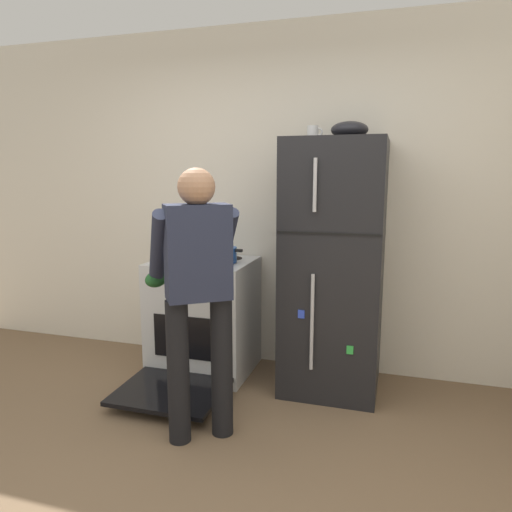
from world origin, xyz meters
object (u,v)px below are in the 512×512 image
stove_range (203,318)px  coffee_mug (313,133)px  pepper_mill (179,242)px  mixing_bowl (350,130)px  person_cook (197,282)px  red_pot (220,255)px  refrigerator (334,267)px

stove_range → coffee_mug: coffee_mug is taller
pepper_mill → mixing_bowl: (1.39, -0.20, 0.86)m
stove_range → person_cook: size_ratio=0.76×
person_cook → red_pot: 0.87m
coffee_mug → pepper_mill: (-1.14, 0.15, -0.85)m
refrigerator → red_pot: refrigerator is taller
pepper_mill → mixing_bowl: mixing_bowl is taller
coffee_mug → mixing_bowl: mixing_bowl is taller
coffee_mug → mixing_bowl: 0.26m
refrigerator → pepper_mill: refrigerator is taller
red_pot → coffee_mug: (0.68, 0.10, 0.89)m
stove_range → mixing_bowl: 1.79m
pepper_mill → red_pot: bearing=-28.5°
pepper_mill → mixing_bowl: size_ratio=0.76×
coffee_mug → stove_range: bearing=-175.4°
mixing_bowl → coffee_mug: bearing=169.0°
person_cook → red_pot: (-0.19, 0.85, 0.01)m
stove_range → person_cook: bearing=-68.3°
person_cook → pepper_mill: size_ratio=8.38×
red_pot → mixing_bowl: bearing=3.1°
red_pot → refrigerator: bearing=3.3°
refrigerator → stove_range: refrigerator is taller
stove_range → red_pot: 0.54m
pepper_mill → person_cook: bearing=-59.4°
person_cook → mixing_bowl: bearing=50.5°
refrigerator → coffee_mug: 0.97m
person_cook → mixing_bowl: (0.74, 0.90, 0.91)m
refrigerator → red_pot: bearing=-176.7°
stove_range → red_pot: size_ratio=3.40×
person_cook → pepper_mill: (-0.65, 1.10, 0.05)m
pepper_mill → stove_range: bearing=-36.0°
stove_range → refrigerator: bearing=1.0°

